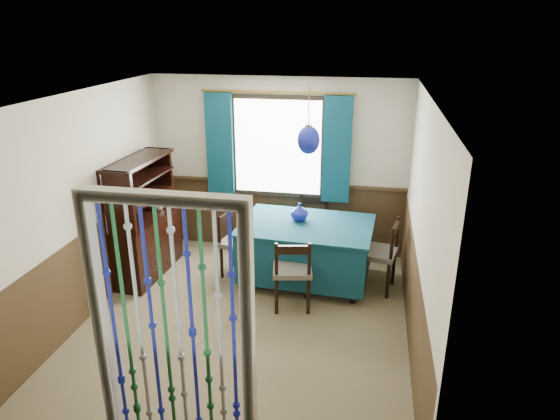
% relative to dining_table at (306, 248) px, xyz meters
% --- Properties ---
extents(floor, '(4.00, 4.00, 0.00)m').
position_rel_dining_table_xyz_m(floor, '(-0.53, -1.07, -0.46)').
color(floor, brown).
rests_on(floor, ground).
extents(ceiling, '(4.00, 4.00, 0.00)m').
position_rel_dining_table_xyz_m(ceiling, '(-0.53, -1.07, 2.04)').
color(ceiling, silver).
rests_on(ceiling, ground).
extents(wall_back, '(3.60, 0.00, 3.60)m').
position_rel_dining_table_xyz_m(wall_back, '(-0.53, 0.93, 0.79)').
color(wall_back, beige).
rests_on(wall_back, ground).
extents(wall_front, '(3.60, 0.00, 3.60)m').
position_rel_dining_table_xyz_m(wall_front, '(-0.53, -3.07, 0.79)').
color(wall_front, beige).
rests_on(wall_front, ground).
extents(wall_left, '(0.00, 4.00, 4.00)m').
position_rel_dining_table_xyz_m(wall_left, '(-2.33, -1.07, 0.79)').
color(wall_left, beige).
rests_on(wall_left, ground).
extents(wall_right, '(0.00, 4.00, 4.00)m').
position_rel_dining_table_xyz_m(wall_right, '(1.27, -1.07, 0.79)').
color(wall_right, beige).
rests_on(wall_right, ground).
extents(wainscot_back, '(3.60, 0.00, 3.60)m').
position_rel_dining_table_xyz_m(wainscot_back, '(-0.53, 0.92, 0.04)').
color(wainscot_back, '#3D2A17').
rests_on(wainscot_back, ground).
extents(wainscot_front, '(3.60, 0.00, 3.60)m').
position_rel_dining_table_xyz_m(wainscot_front, '(-0.53, -3.05, 0.04)').
color(wainscot_front, '#3D2A17').
rests_on(wainscot_front, ground).
extents(wainscot_left, '(0.00, 4.00, 4.00)m').
position_rel_dining_table_xyz_m(wainscot_left, '(-2.32, -1.07, 0.04)').
color(wainscot_left, '#3D2A17').
rests_on(wainscot_left, ground).
extents(wainscot_right, '(0.00, 4.00, 4.00)m').
position_rel_dining_table_xyz_m(wainscot_right, '(1.25, -1.07, 0.04)').
color(wainscot_right, '#3D2A17').
rests_on(wainscot_right, ground).
extents(window, '(1.32, 0.12, 1.42)m').
position_rel_dining_table_xyz_m(window, '(-0.53, 0.88, 1.09)').
color(window, black).
rests_on(window, wall_back).
extents(doorway, '(1.16, 0.12, 2.18)m').
position_rel_dining_table_xyz_m(doorway, '(-0.53, -3.01, 0.59)').
color(doorway, silver).
rests_on(doorway, ground).
extents(dining_table, '(1.71, 1.23, 0.79)m').
position_rel_dining_table_xyz_m(dining_table, '(0.00, 0.00, 0.00)').
color(dining_table, '#0E3B4B').
rests_on(dining_table, floor).
extents(chair_near, '(0.52, 0.50, 0.90)m').
position_rel_dining_table_xyz_m(chair_near, '(-0.07, -0.68, 0.02)').
color(chair_near, black).
rests_on(chair_near, floor).
extents(chair_far, '(0.45, 0.43, 0.88)m').
position_rel_dining_table_xyz_m(chair_far, '(-0.01, 0.72, 0.01)').
color(chair_far, black).
rests_on(chair_far, floor).
extents(chair_left, '(0.48, 0.49, 0.87)m').
position_rel_dining_table_xyz_m(chair_left, '(-0.93, 0.02, 0.00)').
color(chair_left, black).
rests_on(chair_left, floor).
extents(chair_right, '(0.52, 0.54, 0.93)m').
position_rel_dining_table_xyz_m(chair_right, '(0.93, -0.05, 0.04)').
color(chair_right, black).
rests_on(chair_right, floor).
extents(sideboard, '(0.49, 1.23, 1.58)m').
position_rel_dining_table_xyz_m(sideboard, '(-2.11, -0.18, 0.10)').
color(sideboard, black).
rests_on(sideboard, floor).
extents(pendant_lamp, '(0.27, 0.27, 0.80)m').
position_rel_dining_table_xyz_m(pendant_lamp, '(0.00, 0.00, 1.41)').
color(pendant_lamp, olive).
rests_on(pendant_lamp, ceiling).
extents(vase_table, '(0.26, 0.26, 0.21)m').
position_rel_dining_table_xyz_m(vase_table, '(-0.11, 0.11, 0.44)').
color(vase_table, navy).
rests_on(vase_table, dining_table).
extents(bowl_shelf, '(0.23, 0.23, 0.05)m').
position_rel_dining_table_xyz_m(bowl_shelf, '(-2.05, -0.47, 0.65)').
color(bowl_shelf, beige).
rests_on(bowl_shelf, sideboard).
extents(vase_sideboard, '(0.16, 0.16, 0.17)m').
position_rel_dining_table_xyz_m(vase_sideboard, '(-2.05, 0.16, 0.42)').
color(vase_sideboard, beige).
rests_on(vase_sideboard, sideboard).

